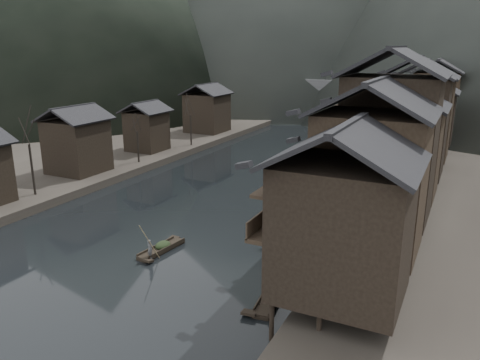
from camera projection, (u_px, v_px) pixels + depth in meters
The scene contains 12 objects.
water at pixel (170, 234), 41.87m from camera, with size 300.00×300.00×0.00m, color black.
left_bank at pixel (138, 129), 91.06m from camera, with size 40.00×200.00×1.20m, color #2D2823.
stilt_houses at pixel (410, 119), 48.38m from camera, with size 9.00×67.60×16.43m.
left_houses at pixel (129, 123), 66.35m from camera, with size 8.10×53.20×8.73m.
bare_trees at pixel (76, 134), 53.00m from camera, with size 3.90×43.93×7.79m.
moored_sampans at pixel (354, 194), 52.63m from camera, with size 2.68×55.60×0.47m.
midriver_boats at pixel (339, 137), 85.31m from camera, with size 12.49×38.95×0.45m.
stone_bridge at pixel (357, 98), 102.43m from camera, with size 40.00×6.00×9.00m.
hero_sampan at pixel (162, 249), 38.36m from camera, with size 1.62×5.22×0.44m.
cargo_heap at pixel (163, 241), 38.41m from camera, with size 1.13×1.49×0.68m, color black.
boatman at pixel (150, 246), 36.45m from camera, with size 0.57×0.37×1.56m, color #535355.
bamboo_pole at pixel (150, 213), 35.60m from camera, with size 0.06×0.06×4.42m, color #8C7A51.
Camera 1 is at (22.91, -32.03, 16.30)m, focal length 35.00 mm.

